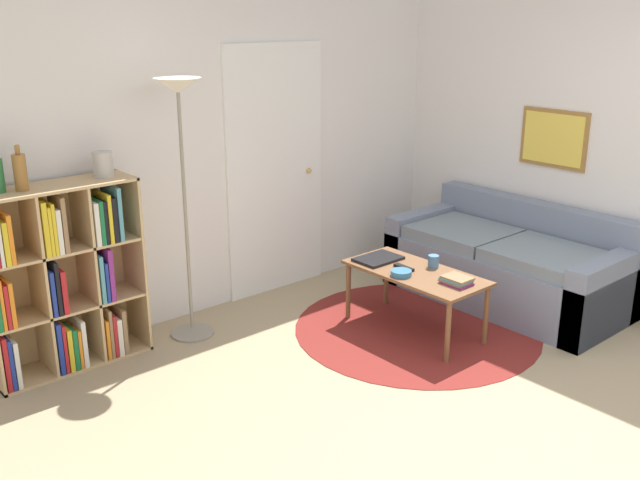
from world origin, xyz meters
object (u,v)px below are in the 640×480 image
object	(u,v)px
floor_lamp	(180,128)
cup	(433,261)
bookshelf	(60,279)
bowl	(401,273)
laptop	(378,259)
bottle_right	(20,172)
coffee_table	(415,278)
couch	(510,265)
vase_on_shelf	(103,164)

from	to	relation	value
floor_lamp	cup	world-z (taller)	floor_lamp
bookshelf	bowl	bearing A→B (deg)	-30.14
laptop	cup	world-z (taller)	cup
laptop	bottle_right	xyz separation A→B (m)	(-2.22, 0.78, 0.85)
coffee_table	bottle_right	world-z (taller)	bottle_right
bowl	couch	bearing A→B (deg)	-4.61
coffee_table	vase_on_shelf	size ratio (longest dim) A/B	6.29
vase_on_shelf	bottle_right	bearing A→B (deg)	-177.87
laptop	vase_on_shelf	world-z (taller)	vase_on_shelf
cup	vase_on_shelf	world-z (taller)	vase_on_shelf
bottle_right	vase_on_shelf	bearing A→B (deg)	2.13
couch	bowl	world-z (taller)	couch
coffee_table	laptop	world-z (taller)	laptop
coffee_table	laptop	bearing A→B (deg)	96.06
floor_lamp	coffee_table	xyz separation A→B (m)	(1.24, -1.00, -1.07)
laptop	cup	xyz separation A→B (m)	(0.19, -0.37, 0.03)
coffee_table	laptop	xyz separation A→B (m)	(-0.04, 0.34, 0.06)
coffee_table	couch	bearing A→B (deg)	-5.02
couch	bottle_right	bearing A→B (deg)	159.81
couch	bottle_right	distance (m)	3.65
couch	floor_lamp	bearing A→B (deg)	154.39
bookshelf	bottle_right	bearing A→B (deg)	-173.45
bottle_right	coffee_table	bearing A→B (deg)	-26.37
bookshelf	cup	size ratio (longest dim) A/B	13.39
couch	cup	size ratio (longest dim) A/B	20.27
bookshelf	couch	bearing A→B (deg)	-21.42
bookshelf	vase_on_shelf	distance (m)	0.78
couch	vase_on_shelf	xyz separation A→B (m)	(-2.77, 1.23, 1.01)
bookshelf	cup	bearing A→B (deg)	-27.44
bowl	bottle_right	xyz separation A→B (m)	(-2.11, 1.11, 0.84)
cup	bottle_right	bearing A→B (deg)	154.49
bowl	vase_on_shelf	xyz separation A→B (m)	(-1.59, 1.13, 0.81)
floor_lamp	vase_on_shelf	distance (m)	0.55
floor_lamp	couch	world-z (taller)	floor_lamp
cup	coffee_table	bearing A→B (deg)	168.62
floor_lamp	cup	size ratio (longest dim) A/B	20.07
bowl	vase_on_shelf	world-z (taller)	vase_on_shelf
vase_on_shelf	couch	bearing A→B (deg)	-23.93
couch	coffee_table	world-z (taller)	couch
coffee_table	cup	size ratio (longest dim) A/B	11.44
floor_lamp	coffee_table	bearing A→B (deg)	-38.80
coffee_table	bowl	bearing A→B (deg)	178.27
coffee_table	vase_on_shelf	xyz separation A→B (m)	(-1.73, 1.14, 0.88)
bookshelf	bottle_right	world-z (taller)	bottle_right
bowl	cup	distance (m)	0.30
floor_lamp	vase_on_shelf	world-z (taller)	floor_lamp
coffee_table	bowl	distance (m)	0.16
laptop	bowl	xyz separation A→B (m)	(-0.11, -0.33, 0.01)
laptop	cup	distance (m)	0.41
bookshelf	coffee_table	world-z (taller)	bookshelf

